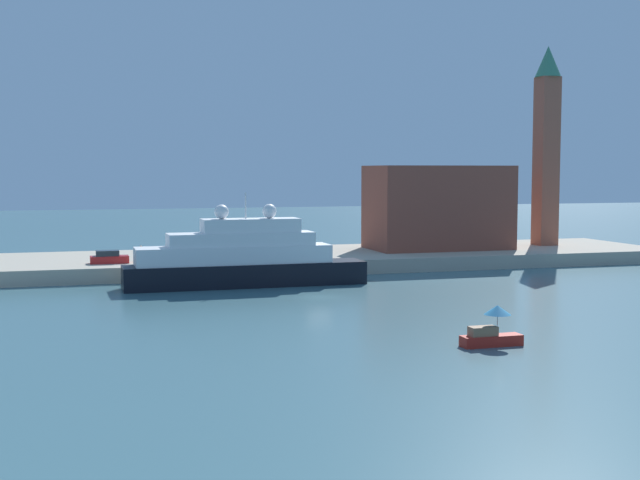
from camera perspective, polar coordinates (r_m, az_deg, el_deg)
ground at (r=84.04m, az=-0.08°, el=-3.85°), size 400.00×400.00×0.00m
quay_dock at (r=109.56m, az=-4.05°, el=-1.40°), size 110.00×21.35×1.74m
large_yacht at (r=91.96m, az=-5.21°, el=-1.28°), size 26.12×4.47×10.09m
small_motorboat at (r=62.07m, az=11.43°, el=-5.90°), size 4.50×1.92×2.91m
work_barge at (r=94.76m, az=-11.33°, el=-2.70°), size 5.21×1.98×0.88m
harbor_building at (r=117.61m, az=7.91°, el=2.18°), size 18.73×10.06×11.36m
bell_tower at (r=126.47m, az=14.92°, el=6.59°), size 3.68×3.68×28.26m
parked_car at (r=101.44m, az=-13.95°, el=-1.16°), size 4.35×1.90×1.49m
person_figure at (r=104.93m, az=-11.89°, el=-0.85°), size 0.36×0.36×1.70m
mooring_bollard at (r=100.94m, az=-1.37°, el=-1.17°), size 0.52×0.52×0.85m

